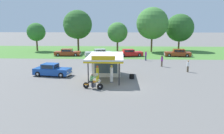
{
  "coord_description": "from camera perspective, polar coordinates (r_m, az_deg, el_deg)",
  "views": [
    {
      "loc": [
        -0.07,
        -22.5,
        6.55
      ],
      "look_at": [
        -1.17,
        3.35,
        1.4
      ],
      "focal_mm": 34.79,
      "sensor_mm": 36.0,
      "label": 1
    }
  ],
  "objects": [
    {
      "name": "ground_plane",
      "position": [
        23.43,
        2.53,
        -4.98
      ],
      "size": [
        300.0,
        300.0,
        0.0
      ],
      "primitive_type": "plane",
      "color": "slate"
    },
    {
      "name": "grass_verge_strip",
      "position": [
        52.91,
        2.51,
        4.14
      ],
      "size": [
        120.0,
        24.0,
        0.01
      ],
      "primitive_type": "cube",
      "color": "#477A33",
      "rests_on": "ground"
    },
    {
      "name": "service_station_kiosk",
      "position": [
        27.75,
        -1.46,
        1.15
      ],
      "size": [
        4.25,
        7.24,
        3.26
      ],
      "color": "silver",
      "rests_on": "ground"
    },
    {
      "name": "gas_pump_nearside",
      "position": [
        24.74,
        -3.84,
        -2.01
      ],
      "size": [
        0.44,
        0.44,
        1.93
      ],
      "color": "slate",
      "rests_on": "ground"
    },
    {
      "name": "gas_pump_offside",
      "position": [
        24.61,
        -0.11,
        -1.98
      ],
      "size": [
        0.44,
        0.44,
        2.0
      ],
      "color": "slate",
      "rests_on": "ground"
    },
    {
      "name": "motorcycle_with_rider",
      "position": [
        22.28,
        -5.12,
        -4.13
      ],
      "size": [
        2.13,
        0.82,
        1.58
      ],
      "color": "black",
      "rests_on": "ground"
    },
    {
      "name": "featured_classic_sedan",
      "position": [
        28.94,
        -15.49,
        -0.82
      ],
      "size": [
        5.01,
        2.57,
        1.56
      ],
      "color": "#19479E",
      "rests_on": "ground"
    },
    {
      "name": "parked_car_back_row_centre",
      "position": [
        44.75,
        4.74,
        3.68
      ],
      "size": [
        5.43,
        2.91,
        1.45
      ],
      "color": "red",
      "rests_on": "ground"
    },
    {
      "name": "parked_car_back_row_left",
      "position": [
        46.45,
        16.91,
        3.52
      ],
      "size": [
        5.49,
        2.24,
        1.49
      ],
      "color": "#993819",
      "rests_on": "ground"
    },
    {
      "name": "parked_car_back_row_far_left",
      "position": [
        44.65,
        -3.55,
        3.69
      ],
      "size": [
        5.78,
        3.05,
        1.5
      ],
      "color": "#B7B7BC",
      "rests_on": "ground"
    },
    {
      "name": "parked_car_back_row_centre_left",
      "position": [
        46.29,
        -11.61,
        3.72
      ],
      "size": [
        5.59,
        2.21,
        1.44
      ],
      "color": "#993819",
      "rests_on": "ground"
    },
    {
      "name": "bystander_strolling_foreground",
      "position": [
        34.63,
        12.98,
        1.62
      ],
      "size": [
        0.38,
        0.38,
        1.71
      ],
      "color": "brown",
      "rests_on": "ground"
    },
    {
      "name": "bystander_standing_back_lot",
      "position": [
        31.72,
        19.33,
        0.28
      ],
      "size": [
        0.34,
        0.34,
        1.63
      ],
      "color": "brown",
      "rests_on": "ground"
    },
    {
      "name": "bystander_chatting_near_pumps",
      "position": [
        39.93,
        8.87,
        3.03
      ],
      "size": [
        0.34,
        0.34,
        1.75
      ],
      "color": "#2D3351",
      "rests_on": "ground"
    },
    {
      "name": "tree_oak_far_left",
      "position": [
        56.27,
        -19.31,
        8.66
      ],
      "size": [
        4.4,
        4.4,
        6.83
      ],
      "color": "brown",
      "rests_on": "ground"
    },
    {
      "name": "tree_oak_far_right",
      "position": [
        52.41,
        -9.22,
        10.76
      ],
      "size": [
        6.77,
        6.79,
        9.8
      ],
      "color": "brown",
      "rests_on": "ground"
    },
    {
      "name": "tree_oak_left",
      "position": [
        56.75,
        17.47,
        9.62
      ],
      "size": [
        6.76,
        6.76,
        8.99
      ],
      "color": "brown",
      "rests_on": "ground"
    },
    {
      "name": "tree_oak_centre",
      "position": [
        53.01,
        1.34,
        8.98
      ],
      "size": [
        4.88,
        4.88,
        6.98
      ],
      "color": "brown",
      "rests_on": "ground"
    },
    {
      "name": "tree_oak_distant_spare",
      "position": [
        52.55,
        10.59,
        11.0
      ],
      "size": [
        7.42,
        7.42,
        10.39
      ],
      "color": "brown",
      "rests_on": "ground"
    },
    {
      "name": "spare_tire_stack",
      "position": [
        26.51,
        5.23,
        -2.49
      ],
      "size": [
        0.6,
        0.6,
        0.54
      ],
      "color": "black",
      "rests_on": "ground"
    }
  ]
}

